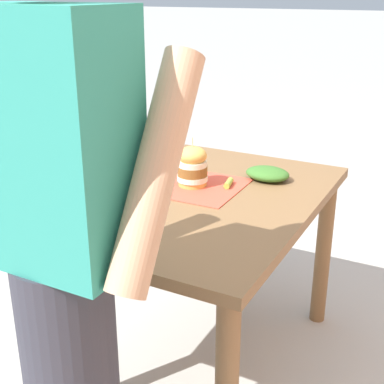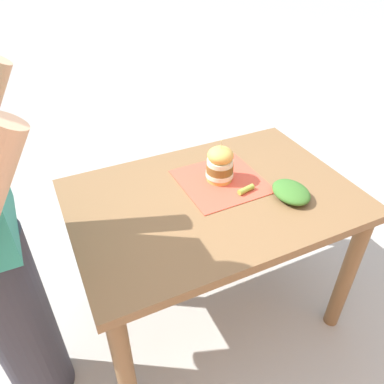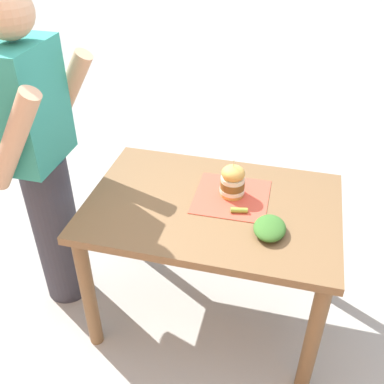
% 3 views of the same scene
% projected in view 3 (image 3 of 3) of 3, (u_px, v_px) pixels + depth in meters
% --- Properties ---
extents(ground_plane, '(80.00, 80.00, 0.00)m').
position_uv_depth(ground_plane, '(209.00, 309.00, 2.55)').
color(ground_plane, '#ADAAA3').
extents(patio_table, '(0.81, 1.19, 0.75)m').
position_uv_depth(patio_table, '(212.00, 223.00, 2.19)').
color(patio_table, brown).
rests_on(patio_table, ground).
extents(serving_paper, '(0.36, 0.36, 0.00)m').
position_uv_depth(serving_paper, '(232.00, 197.00, 2.16)').
color(serving_paper, '#D64C38').
rests_on(serving_paper, patio_table).
extents(sandwich, '(0.12, 0.12, 0.19)m').
position_uv_depth(sandwich, '(233.00, 181.00, 2.13)').
color(sandwich, gold).
rests_on(sandwich, serving_paper).
extents(pickle_spear, '(0.04, 0.08, 0.02)m').
position_uv_depth(pickle_spear, '(239.00, 210.00, 2.05)').
color(pickle_spear, '#8EA83D').
rests_on(pickle_spear, serving_paper).
extents(side_salad, '(0.18, 0.14, 0.05)m').
position_uv_depth(side_salad, '(270.00, 228.00, 1.93)').
color(side_salad, '#386B28').
rests_on(side_salad, patio_table).
extents(diner_across_table, '(0.55, 0.35, 1.69)m').
position_uv_depth(diner_across_table, '(42.00, 162.00, 2.17)').
color(diner_across_table, '#33333D').
rests_on(diner_across_table, ground).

